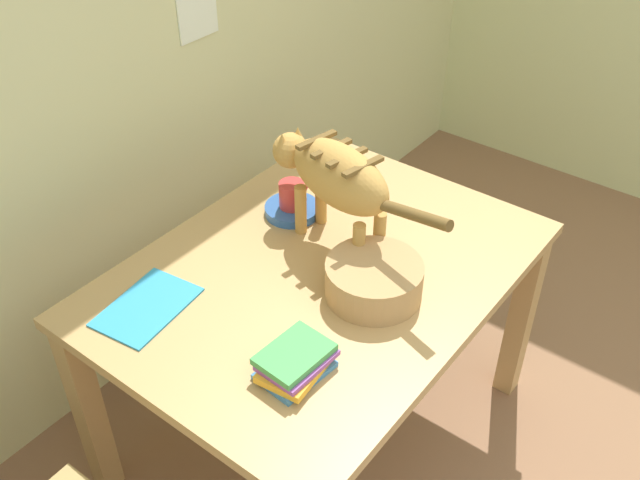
# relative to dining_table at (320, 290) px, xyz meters

# --- Properties ---
(wall_rear) EXTENTS (4.72, 0.11, 2.50)m
(wall_rear) POSITION_rel_dining_table_xyz_m (0.07, 0.81, 0.60)
(wall_rear) COLOR beige
(wall_rear) RESTS_ON ground_plane
(dining_table) EXTENTS (1.26, 0.94, 0.74)m
(dining_table) POSITION_rel_dining_table_xyz_m (0.00, 0.00, 0.00)
(dining_table) COLOR tan
(dining_table) RESTS_ON ground_plane
(cat) EXTENTS (0.21, 0.66, 0.34)m
(cat) POSITION_rel_dining_table_xyz_m (0.12, 0.04, 0.32)
(cat) COLOR #C48F45
(cat) RESTS_ON dining_table
(saucer_bowl) EXTENTS (0.17, 0.17, 0.03)m
(saucer_bowl) POSITION_rel_dining_table_xyz_m (0.16, 0.23, 0.10)
(saucer_bowl) COLOR #3160B1
(saucer_bowl) RESTS_ON dining_table
(coffee_mug) EXTENTS (0.12, 0.08, 0.09)m
(coffee_mug) POSITION_rel_dining_table_xyz_m (0.16, 0.23, 0.16)
(coffee_mug) COLOR #CB3838
(coffee_mug) RESTS_ON saucer_bowl
(magazine) EXTENTS (0.29, 0.21, 0.01)m
(magazine) POSITION_rel_dining_table_xyz_m (-0.42, 0.27, 0.09)
(magazine) COLOR #2C93C8
(magazine) RESTS_ON dining_table
(book_stack) EXTENTS (0.19, 0.15, 0.07)m
(book_stack) POSITION_rel_dining_table_xyz_m (-0.35, -0.20, 0.12)
(book_stack) COLOR #4082C3
(book_stack) RESTS_ON dining_table
(wicker_basket) EXTENTS (0.27, 0.27, 0.10)m
(wicker_basket) POSITION_rel_dining_table_xyz_m (-0.00, -0.18, 0.14)
(wicker_basket) COLOR tan
(wicker_basket) RESTS_ON dining_table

